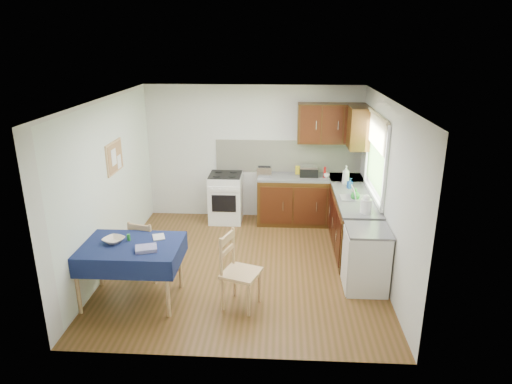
# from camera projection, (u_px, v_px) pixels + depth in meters

# --- Properties ---
(floor) EXTENTS (4.20, 4.20, 0.00)m
(floor) POSITION_uv_depth(u_px,v_px,m) (245.00, 266.00, 6.94)
(floor) COLOR #523916
(floor) RESTS_ON ground
(ceiling) EXTENTS (4.00, 4.20, 0.02)m
(ceiling) POSITION_uv_depth(u_px,v_px,m) (244.00, 100.00, 6.13)
(ceiling) COLOR white
(ceiling) RESTS_ON wall_back
(wall_back) EXTENTS (4.00, 0.02, 2.50)m
(wall_back) POSITION_uv_depth(u_px,v_px,m) (253.00, 153.00, 8.52)
(wall_back) COLOR silver
(wall_back) RESTS_ON ground
(wall_front) EXTENTS (4.00, 0.02, 2.50)m
(wall_front) POSITION_uv_depth(u_px,v_px,m) (227.00, 254.00, 4.55)
(wall_front) COLOR silver
(wall_front) RESTS_ON ground
(wall_left) EXTENTS (0.02, 4.20, 2.50)m
(wall_left) POSITION_uv_depth(u_px,v_px,m) (108.00, 186.00, 6.64)
(wall_left) COLOR silver
(wall_left) RESTS_ON ground
(wall_right) EXTENTS (0.02, 4.20, 2.50)m
(wall_right) POSITION_uv_depth(u_px,v_px,m) (386.00, 190.00, 6.43)
(wall_right) COLOR silver
(wall_right) RESTS_ON ground
(base_cabinets) EXTENTS (1.90, 2.30, 0.86)m
(base_cabinets) POSITION_uv_depth(u_px,v_px,m) (328.00, 211.00, 7.92)
(base_cabinets) COLOR black
(base_cabinets) RESTS_ON ground
(worktop_back) EXTENTS (1.90, 0.60, 0.04)m
(worktop_back) POSITION_uv_depth(u_px,v_px,m) (310.00, 177.00, 8.30)
(worktop_back) COLOR slate
(worktop_back) RESTS_ON base_cabinets
(worktop_right) EXTENTS (0.60, 1.70, 0.04)m
(worktop_right) POSITION_uv_depth(u_px,v_px,m) (355.00, 199.00, 7.18)
(worktop_right) COLOR slate
(worktop_right) RESTS_ON base_cabinets
(worktop_corner) EXTENTS (0.60, 0.60, 0.04)m
(worktop_corner) POSITION_uv_depth(u_px,v_px,m) (346.00, 178.00, 8.27)
(worktop_corner) COLOR slate
(worktop_corner) RESTS_ON base_cabinets
(splashback) EXTENTS (2.70, 0.02, 0.60)m
(splashback) POSITION_uv_depth(u_px,v_px,m) (288.00, 156.00, 8.49)
(splashback) COLOR #F3ECCE
(splashback) RESTS_ON wall_back
(upper_cabinets) EXTENTS (1.20, 0.85, 0.70)m
(upper_cabinets) POSITION_uv_depth(u_px,v_px,m) (339.00, 125.00, 7.96)
(upper_cabinets) COLOR black
(upper_cabinets) RESTS_ON wall_back
(stove) EXTENTS (0.60, 0.61, 0.92)m
(stove) POSITION_uv_depth(u_px,v_px,m) (226.00, 198.00, 8.52)
(stove) COLOR white
(stove) RESTS_ON ground
(window) EXTENTS (0.04, 1.48, 1.26)m
(window) POSITION_uv_depth(u_px,v_px,m) (376.00, 151.00, 6.96)
(window) COLOR #325422
(window) RESTS_ON wall_right
(fridge) EXTENTS (0.58, 0.60, 0.89)m
(fridge) POSITION_uv_depth(u_px,v_px,m) (366.00, 259.00, 6.19)
(fridge) COLOR white
(fridge) RESTS_ON ground
(corkboard) EXTENTS (0.04, 0.62, 0.47)m
(corkboard) POSITION_uv_depth(u_px,v_px,m) (115.00, 157.00, 6.81)
(corkboard) COLOR tan
(corkboard) RESTS_ON wall_left
(dining_table) EXTENTS (1.33, 0.90, 0.81)m
(dining_table) POSITION_uv_depth(u_px,v_px,m) (129.00, 252.00, 5.83)
(dining_table) COLOR #101B41
(dining_table) RESTS_ON ground
(chair_far) EXTENTS (0.48, 0.48, 0.90)m
(chair_far) POSITION_uv_depth(u_px,v_px,m) (146.00, 248.00, 6.45)
(chair_far) COLOR tan
(chair_far) RESTS_ON ground
(chair_near) EXTENTS (0.56, 0.56, 0.99)m
(chair_near) POSITION_uv_depth(u_px,v_px,m) (237.00, 269.00, 5.77)
(chair_near) COLOR tan
(chair_near) RESTS_ON ground
(toaster) EXTENTS (0.26, 0.16, 0.20)m
(toaster) POSITION_uv_depth(u_px,v_px,m) (264.00, 172.00, 8.25)
(toaster) COLOR silver
(toaster) RESTS_ON worktop_back
(sandwich_press) EXTENTS (0.33, 0.28, 0.19)m
(sandwich_press) POSITION_uv_depth(u_px,v_px,m) (309.00, 171.00, 8.29)
(sandwich_press) COLOR black
(sandwich_press) RESTS_ON worktop_back
(sauce_bottle) EXTENTS (0.04, 0.04, 0.20)m
(sauce_bottle) POSITION_uv_depth(u_px,v_px,m) (325.00, 172.00, 8.19)
(sauce_bottle) COLOR #B7110E
(sauce_bottle) RESTS_ON worktop_back
(yellow_packet) EXTENTS (0.11, 0.08, 0.15)m
(yellow_packet) POSITION_uv_depth(u_px,v_px,m) (298.00, 170.00, 8.42)
(yellow_packet) COLOR yellow
(yellow_packet) RESTS_ON worktop_back
(dish_rack) EXTENTS (0.40, 0.30, 0.19)m
(dish_rack) POSITION_uv_depth(u_px,v_px,m) (353.00, 197.00, 7.14)
(dish_rack) COLOR #949399
(dish_rack) RESTS_ON worktop_right
(kettle) EXTENTS (0.16, 0.16, 0.28)m
(kettle) POSITION_uv_depth(u_px,v_px,m) (366.00, 205.00, 6.53)
(kettle) COLOR white
(kettle) RESTS_ON worktop_right
(cup) EXTENTS (0.14, 0.14, 0.09)m
(cup) POSITION_uv_depth(u_px,v_px,m) (327.00, 175.00, 8.21)
(cup) COLOR silver
(cup) RESTS_ON worktop_back
(soap_bottle_a) EXTENTS (0.14, 0.14, 0.33)m
(soap_bottle_a) POSITION_uv_depth(u_px,v_px,m) (346.00, 175.00, 7.81)
(soap_bottle_a) COLOR white
(soap_bottle_a) RESTS_ON worktop_right
(soap_bottle_b) EXTENTS (0.10, 0.10, 0.17)m
(soap_bottle_b) POSITION_uv_depth(u_px,v_px,m) (350.00, 183.00, 7.61)
(soap_bottle_b) COLOR #1C4FA5
(soap_bottle_b) RESTS_ON worktop_right
(soap_bottle_c) EXTENTS (0.20, 0.20, 0.18)m
(soap_bottle_c) POSITION_uv_depth(u_px,v_px,m) (355.00, 194.00, 7.07)
(soap_bottle_c) COLOR #268E2E
(soap_bottle_c) RESTS_ON worktop_right
(plate_bowl) EXTENTS (0.34, 0.34, 0.06)m
(plate_bowl) POSITION_uv_depth(u_px,v_px,m) (114.00, 240.00, 5.83)
(plate_bowl) COLOR beige
(plate_bowl) RESTS_ON dining_table
(book) EXTENTS (0.21, 0.24, 0.02)m
(book) POSITION_uv_depth(u_px,v_px,m) (153.00, 238.00, 5.96)
(book) COLOR white
(book) RESTS_ON dining_table
(spice_jar) EXTENTS (0.04, 0.04, 0.09)m
(spice_jar) POSITION_uv_depth(u_px,v_px,m) (129.00, 237.00, 5.88)
(spice_jar) COLOR #23832A
(spice_jar) RESTS_ON dining_table
(tea_towel) EXTENTS (0.31, 0.27, 0.05)m
(tea_towel) POSITION_uv_depth(u_px,v_px,m) (146.00, 249.00, 5.62)
(tea_towel) COLOR navy
(tea_towel) RESTS_ON dining_table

